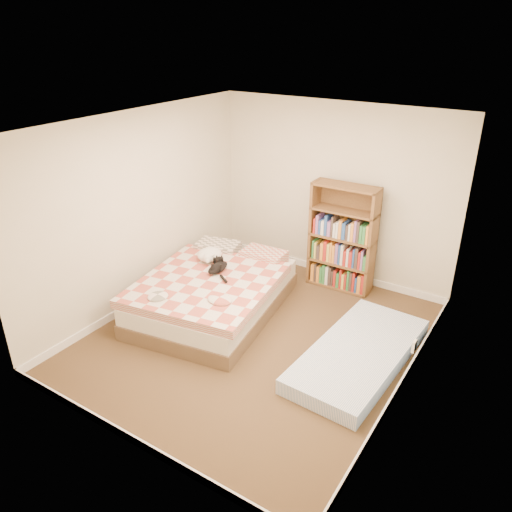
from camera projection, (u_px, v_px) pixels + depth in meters
The scene contains 6 objects.
room at pixel (256, 246), 5.45m from camera, with size 3.51×4.01×2.51m.
bed at pixel (215, 292), 6.43m from camera, with size 1.83×2.35×0.57m.
bookshelf at pixel (342, 250), 6.89m from camera, with size 0.90×0.31×1.50m.
floor_mattress at pixel (359, 354), 5.50m from camera, with size 0.89×1.97×0.18m, color #7799C7.
black_cat at pixel (219, 267), 6.37m from camera, with size 0.32×0.60×0.13m.
white_dog at pixel (210, 255), 6.64m from camera, with size 0.38×0.41×0.17m.
Camera 1 is at (2.69, -4.18, 3.42)m, focal length 35.00 mm.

